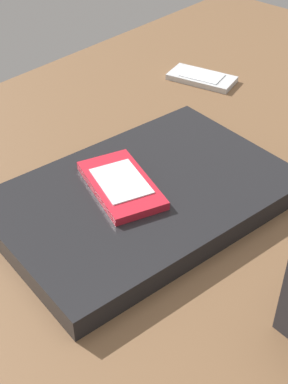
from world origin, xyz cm
name	(u,v)px	position (x,y,z in cm)	size (l,w,h in cm)	color
desk_surface	(201,190)	(0.00, 0.00, 1.50)	(120.00, 80.00, 3.00)	brown
laptop_closed	(144,197)	(-8.42, 1.89, 4.29)	(33.17, 21.84, 2.58)	black
cell_phone_on_laptop	(121,185)	(-10.19, 3.75, 6.10)	(10.09, 12.95, 1.10)	red
cell_phone_on_desk	(202,78)	(21.36, 16.60, 3.48)	(7.37, 11.49, 1.03)	silver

